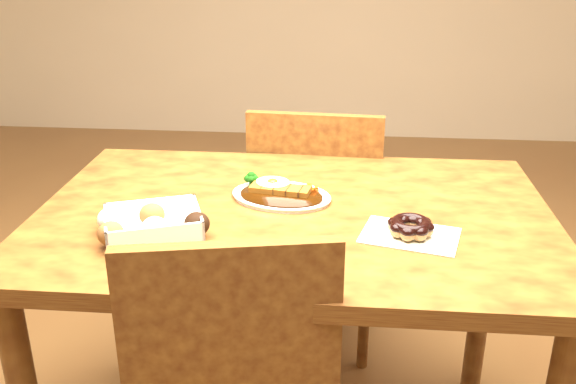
# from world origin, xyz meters

# --- Properties ---
(table) EXTENTS (1.20, 0.80, 0.75)m
(table) POSITION_xyz_m (0.00, 0.00, 0.65)
(table) COLOR #451C0D
(table) RESTS_ON ground
(chair_far) EXTENTS (0.45, 0.45, 0.87)m
(chair_far) POSITION_xyz_m (0.03, 0.53, 0.48)
(chair_far) COLOR #451C0D
(chair_far) RESTS_ON ground
(katsu_curry_plate) EXTENTS (0.28, 0.22, 0.05)m
(katsu_curry_plate) POSITION_xyz_m (-0.04, 0.07, 0.76)
(katsu_curry_plate) COLOR white
(katsu_curry_plate) RESTS_ON table
(donut_box) EXTENTS (0.25, 0.21, 0.06)m
(donut_box) POSITION_xyz_m (-0.29, -0.16, 0.78)
(donut_box) COLOR white
(donut_box) RESTS_ON table
(pon_de_ring) EXTENTS (0.23, 0.19, 0.04)m
(pon_de_ring) POSITION_xyz_m (0.26, -0.11, 0.77)
(pon_de_ring) COLOR silver
(pon_de_ring) RESTS_ON table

